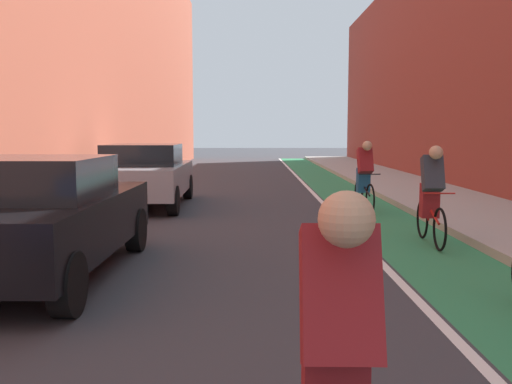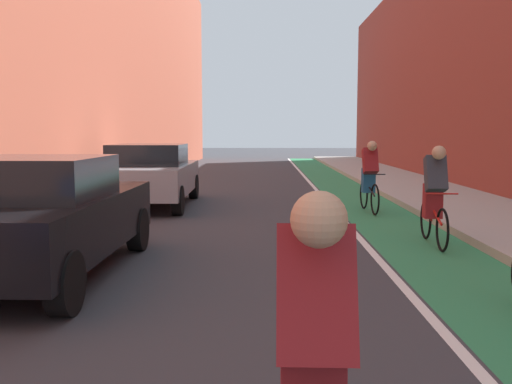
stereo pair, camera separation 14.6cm
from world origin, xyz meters
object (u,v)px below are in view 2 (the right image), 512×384
(parked_sedan_silver, at_px, (150,174))
(cyclist_trailing, at_px, (434,193))
(parked_sedan_black, at_px, (42,216))
(cyclist_far, at_px, (369,177))
(cyclist_lead, at_px, (314,375))

(parked_sedan_silver, bearing_deg, cyclist_trailing, -39.99)
(parked_sedan_black, xyz_separation_m, cyclist_far, (5.21, 5.86, 0.03))
(cyclist_lead, xyz_separation_m, cyclist_far, (2.20, 10.54, 0.00))
(parked_sedan_black, relative_size, cyclist_trailing, 2.45)
(parked_sedan_silver, distance_m, cyclist_trailing, 7.25)
(cyclist_trailing, bearing_deg, cyclist_lead, -110.57)
(parked_sedan_black, distance_m, cyclist_lead, 5.56)
(cyclist_trailing, bearing_deg, cyclist_far, 95.22)
(parked_sedan_silver, bearing_deg, cyclist_lead, -75.27)
(parked_sedan_black, height_order, cyclist_lead, cyclist_lead)
(parked_sedan_silver, bearing_deg, cyclist_far, -9.74)
(parked_sedan_silver, relative_size, cyclist_lead, 2.45)
(parked_sedan_black, bearing_deg, parked_sedan_silver, 89.99)
(cyclist_trailing, relative_size, cyclist_far, 0.99)
(parked_sedan_black, xyz_separation_m, cyclist_lead, (3.01, -4.68, 0.03))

